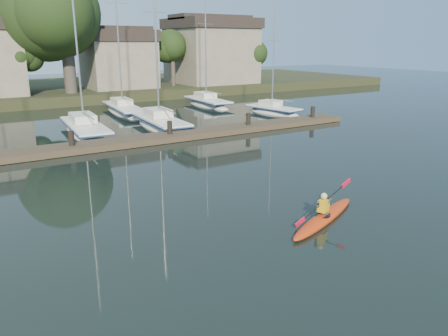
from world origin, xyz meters
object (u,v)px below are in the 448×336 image
sailboat_4 (273,115)px  sailboat_2 (86,136)px  sailboat_3 (161,130)px  dock (124,142)px  kayak (324,216)px  sailboat_7 (207,107)px  sailboat_6 (124,114)px

sailboat_4 → sailboat_2: bearing=171.1°
sailboat_3 → sailboat_2: bearing=175.4°
dock → sailboat_4: (15.25, 5.15, -0.38)m
sailboat_3 → sailboat_4: size_ratio=1.30×
sailboat_2 → kayak: bearing=-77.6°
kayak → sailboat_3: (2.25, 18.85, -0.38)m
sailboat_2 → dock: bearing=-75.1°
sailboat_4 → sailboat_7: size_ratio=0.81×
sailboat_3 → sailboat_7: size_ratio=1.04×
sailboat_6 → kayak: bearing=-90.5°
sailboat_4 → kayak: bearing=-133.3°
sailboat_2 → sailboat_6: sailboat_6 is taller
dock → sailboat_6: bearing=70.7°
sailboat_3 → sailboat_4: 11.05m
kayak → sailboat_4: size_ratio=0.42×
kayak → sailboat_7: bearing=45.9°
dock → sailboat_4: sailboat_4 is taller
dock → sailboat_2: 5.11m
sailboat_2 → sailboat_4: sailboat_2 is taller
sailboat_3 → dock: bearing=-131.3°
sailboat_7 → kayak: bearing=-109.1°
sailboat_2 → sailboat_4: bearing=4.4°
sailboat_4 → sailboat_7: (-2.47, 7.22, -0.02)m
sailboat_6 → dock: bearing=-104.8°
sailboat_4 → sailboat_6: size_ratio=0.68×
sailboat_3 → sailboat_7: (8.55, 8.12, 0.01)m
kayak → sailboat_4: sailboat_4 is taller
dock → sailboat_7: (12.78, 12.37, -0.40)m
sailboat_2 → sailboat_7: 15.60m
sailboat_4 → sailboat_6: sailboat_6 is taller
sailboat_7 → sailboat_3: bearing=-133.8°
kayak → sailboat_7: 29.06m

